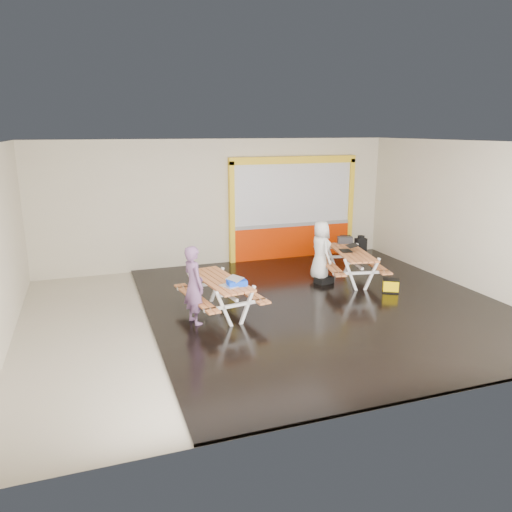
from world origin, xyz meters
name	(u,v)px	position (x,y,z in m)	size (l,w,h in m)	color
room	(271,231)	(0.00, 0.00, 1.75)	(10.02, 8.02, 3.52)	beige
deck	(323,304)	(1.25, 0.00, 0.03)	(7.50, 7.98, 0.05)	black
kiosk	(293,211)	(2.20, 3.93, 1.44)	(3.88, 0.16, 3.00)	red
picnic_table_left	(220,288)	(-1.04, 0.16, 0.60)	(1.61, 2.13, 0.78)	#CB743C
picnic_table_right	(351,259)	(2.64, 1.27, 0.62)	(1.73, 2.24, 0.81)	#CB743C
person_left	(194,285)	(-1.65, -0.17, 0.82)	(0.57, 0.37, 1.57)	#744F7A
person_right	(321,251)	(1.89, 1.47, 0.84)	(0.72, 0.47, 1.47)	white
laptop_left	(231,283)	(-0.95, -0.34, 0.83)	(0.49, 0.47, 0.16)	silver
laptop_right	(348,249)	(2.58, 1.32, 0.86)	(0.48, 0.44, 0.17)	black
blue_pouch	(237,283)	(-0.83, -0.34, 0.83)	(0.37, 0.26, 0.11)	blue
toolbox	(345,240)	(2.93, 2.12, 0.89)	(0.43, 0.30, 0.22)	black
backpack	(361,245)	(3.40, 2.09, 0.73)	(0.30, 0.20, 0.49)	black
dark_case	(324,280)	(1.92, 1.29, 0.13)	(0.41, 0.31, 0.15)	black
fluke_bag	(391,286)	(3.07, 0.15, 0.20)	(0.44, 0.39, 0.32)	black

